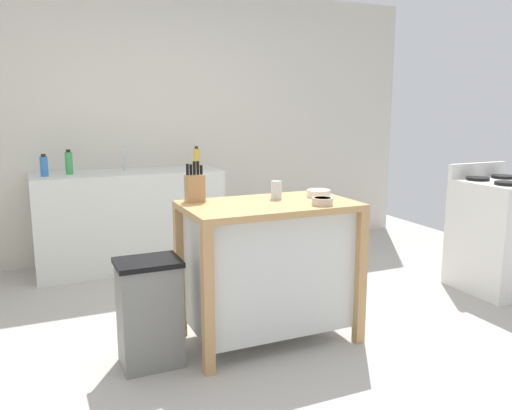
% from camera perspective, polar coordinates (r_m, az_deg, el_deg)
% --- Properties ---
extents(ground_plane, '(6.66, 6.66, 0.00)m').
position_cam_1_polar(ground_plane, '(3.35, -0.92, -15.41)').
color(ground_plane, '#ADA8A0').
rests_on(ground_plane, ground).
extents(wall_back, '(5.66, 0.10, 2.60)m').
position_cam_1_polar(wall_back, '(5.26, -11.12, 8.66)').
color(wall_back, beige).
rests_on(wall_back, ground).
extents(kitchen_island, '(1.06, 0.62, 0.89)m').
position_cam_1_polar(kitchen_island, '(3.30, 1.41, -6.47)').
color(kitchen_island, tan).
rests_on(kitchen_island, ground).
extents(knife_block, '(0.11, 0.09, 0.25)m').
position_cam_1_polar(knife_block, '(3.23, -6.74, 1.97)').
color(knife_block, '#AD7F4C').
rests_on(knife_block, kitchen_island).
extents(bowl_ceramic_wide, '(0.13, 0.13, 0.05)m').
position_cam_1_polar(bowl_ceramic_wide, '(3.14, 7.31, 0.42)').
color(bowl_ceramic_wide, beige).
rests_on(bowl_ceramic_wide, kitchen_island).
extents(bowl_stoneware_deep, '(0.15, 0.15, 0.05)m').
position_cam_1_polar(bowl_stoneware_deep, '(3.42, 6.88, 1.31)').
color(bowl_stoneware_deep, silver).
rests_on(bowl_stoneware_deep, kitchen_island).
extents(drinking_cup, '(0.07, 0.07, 0.12)m').
position_cam_1_polar(drinking_cup, '(3.32, 2.24, 1.66)').
color(drinking_cup, silver).
rests_on(drinking_cup, kitchen_island).
extents(trash_bin, '(0.36, 0.28, 0.63)m').
position_cam_1_polar(trash_bin, '(3.09, -11.59, -11.48)').
color(trash_bin, slate).
rests_on(trash_bin, ground).
extents(sink_counter, '(1.67, 0.60, 0.89)m').
position_cam_1_polar(sink_counter, '(4.95, -13.68, -1.51)').
color(sink_counter, silver).
rests_on(sink_counter, ground).
extents(sink_faucet, '(0.02, 0.02, 0.22)m').
position_cam_1_polar(sink_faucet, '(5.00, -14.25, 5.02)').
color(sink_faucet, '#B7BCC1').
rests_on(sink_faucet, sink_counter).
extents(bottle_dish_soap, '(0.06, 0.06, 0.19)m').
position_cam_1_polar(bottle_dish_soap, '(4.75, -22.25, 3.98)').
color(bottle_dish_soap, blue).
rests_on(bottle_dish_soap, sink_counter).
extents(bottle_spray_cleaner, '(0.05, 0.05, 0.21)m').
position_cam_1_polar(bottle_spray_cleaner, '(5.08, -6.55, 5.19)').
color(bottle_spray_cleaner, yellow).
rests_on(bottle_spray_cleaner, sink_counter).
extents(bottle_hand_soap, '(0.06, 0.06, 0.22)m').
position_cam_1_polar(bottle_hand_soap, '(4.81, -19.85, 4.38)').
color(bottle_hand_soap, green).
rests_on(bottle_hand_soap, sink_counter).
extents(stove, '(0.60, 0.60, 1.01)m').
position_cam_1_polar(stove, '(4.63, 25.18, -3.00)').
color(stove, white).
rests_on(stove, ground).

